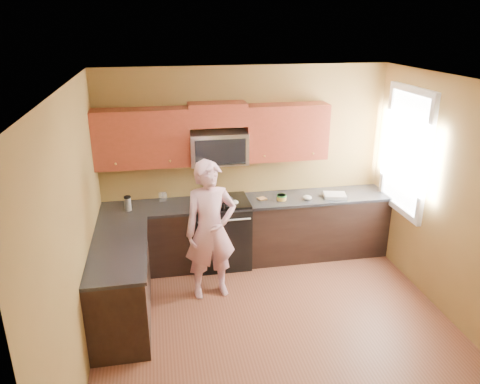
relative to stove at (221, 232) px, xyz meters
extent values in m
plane|color=brown|center=(0.40, -1.68, -0.47)|extent=(4.00, 4.00, 0.00)
plane|color=white|center=(0.40, -1.68, 2.23)|extent=(4.00, 4.00, 0.00)
plane|color=brown|center=(0.40, 0.32, 0.88)|extent=(4.00, 0.00, 4.00)
plane|color=brown|center=(0.40, -3.67, 0.88)|extent=(4.00, 0.00, 4.00)
plane|color=brown|center=(-1.60, -1.68, 0.88)|extent=(0.00, 4.00, 4.00)
plane|color=brown|center=(2.40, -1.68, 0.88)|extent=(0.00, 4.00, 4.00)
cube|color=black|center=(0.40, 0.02, -0.03)|extent=(4.00, 0.60, 0.88)
cube|color=black|center=(-1.30, -1.08, -0.03)|extent=(0.60, 1.60, 0.88)
cube|color=black|center=(0.40, 0.01, 0.43)|extent=(4.00, 0.62, 0.04)
cube|color=black|center=(-1.29, -1.08, 0.43)|extent=(0.62, 1.60, 0.04)
cube|color=maroon|center=(0.00, 0.16, 1.62)|extent=(0.76, 0.33, 0.30)
imported|color=#D86C8E|center=(-0.23, -0.75, 0.40)|extent=(0.69, 0.50, 1.75)
cube|color=#B27F47|center=(0.58, 0.02, 0.45)|extent=(0.14, 0.14, 0.01)
ellipsoid|color=silver|center=(0.17, -0.10, 0.48)|extent=(0.14, 0.15, 0.06)
ellipsoid|color=silver|center=(1.19, -0.12, 0.48)|extent=(0.12, 0.13, 0.07)
cube|color=silver|center=(1.60, -0.10, 0.47)|extent=(0.35, 0.30, 0.05)
cylinder|color=silver|center=(-0.75, 0.21, 0.51)|extent=(0.09, 0.09, 0.12)
cylinder|color=silver|center=(-0.79, 0.20, 0.51)|extent=(0.09, 0.09, 0.12)
camera|label=1|loc=(-0.80, -5.73, 2.79)|focal=34.31mm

